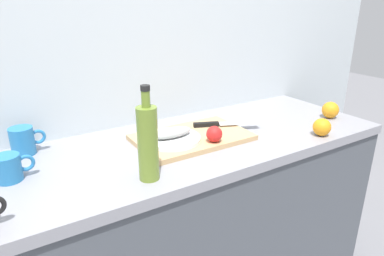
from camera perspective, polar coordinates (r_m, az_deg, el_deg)
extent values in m
cube|color=silver|center=(1.51, -12.47, 13.11)|extent=(3.20, 0.05, 2.50)
cube|color=#4C5159|center=(1.56, -5.69, -19.49)|extent=(2.00, 0.58, 0.86)
cube|color=gray|center=(1.32, -6.37, -4.39)|extent=(2.00, 0.60, 0.04)
cube|color=tan|center=(1.39, 0.00, -1.54)|extent=(0.45, 0.29, 0.02)
cylinder|color=white|center=(1.33, -3.24, -1.84)|extent=(0.22, 0.22, 0.01)
ellipsoid|color=#999E99|center=(1.32, -3.26, -0.82)|extent=(0.17, 0.07, 0.04)
cube|color=silver|center=(1.51, 7.74, 0.89)|extent=(0.18, 0.10, 0.00)
cube|color=black|center=(1.48, 2.36, 0.58)|extent=(0.11, 0.06, 0.02)
sphere|color=red|center=(1.32, 3.71, -1.00)|extent=(0.06, 0.06, 0.06)
cylinder|color=olive|center=(1.06, -7.31, -2.67)|extent=(0.06, 0.06, 0.24)
cylinder|color=olive|center=(1.02, -7.67, 4.79)|extent=(0.03, 0.03, 0.05)
cylinder|color=black|center=(1.01, -7.76, 6.59)|extent=(0.03, 0.03, 0.02)
cylinder|color=#2672B2|center=(1.39, -26.26, -1.94)|extent=(0.08, 0.08, 0.10)
torus|color=#2672B2|center=(1.40, -24.13, -1.33)|extent=(0.06, 0.01, 0.06)
cylinder|color=#2672B2|center=(1.22, -28.19, -5.88)|extent=(0.08, 0.08, 0.09)
torus|color=#2672B2|center=(1.22, -25.80, -5.23)|extent=(0.06, 0.01, 0.06)
sphere|color=orange|center=(1.77, 21.92, 2.79)|extent=(0.08, 0.08, 0.08)
sphere|color=orange|center=(1.52, 20.69, 0.14)|extent=(0.07, 0.07, 0.07)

